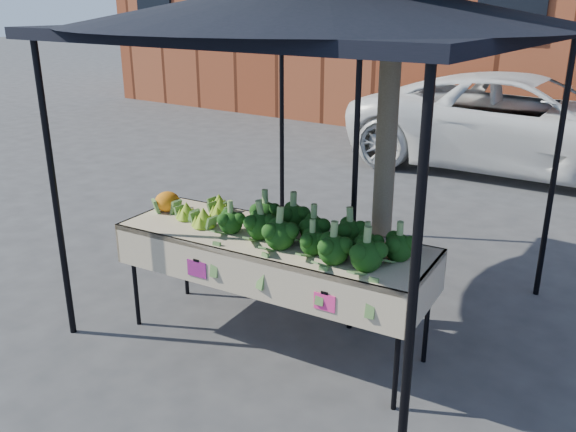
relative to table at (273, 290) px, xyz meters
name	(u,v)px	position (x,y,z in m)	size (l,w,h in m)	color
ground	(246,336)	(-0.22, -0.07, -0.45)	(90.00, 90.00, 0.00)	#323235
table	(273,290)	(0.00, 0.00, 0.00)	(2.47, 1.04, 0.90)	beige
canopy	(322,158)	(0.03, 0.62, 0.92)	(3.16, 3.16, 2.74)	black
broccoli_heap	(311,228)	(0.32, 0.03, 0.58)	(1.47, 0.57, 0.26)	black
romanesco_cluster	(209,205)	(-0.67, 0.04, 0.55)	(0.43, 0.57, 0.20)	#AFC12C
cauliflower_pair	(167,201)	(-1.05, -0.05, 0.54)	(0.20, 0.20, 0.18)	orange
street_tree	(392,35)	(0.51, 0.78, 1.86)	(2.35, 2.35, 4.63)	#1E4C14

